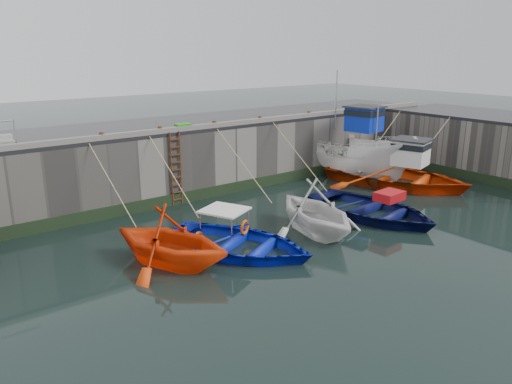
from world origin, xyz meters
TOP-DOWN VIEW (x-y plane):
  - ground at (0.00, 0.00)m, footprint 120.00×120.00m
  - quay_back at (0.00, 12.50)m, footprint 30.00×5.00m
  - road_back at (0.00, 12.50)m, footprint 30.00×5.00m
  - kerb_back at (0.00, 10.15)m, footprint 30.00×0.30m
  - algae_back at (0.00, 9.96)m, footprint 30.00×0.08m
  - algae_right at (11.96, 2.50)m, footprint 0.08×15.00m
  - ladder at (-2.00, 9.91)m, footprint 0.51×0.08m
  - boat_near_white at (-5.20, 4.56)m, footprint 5.05×5.35m
  - boat_near_white_rope at (-5.20, 8.53)m, footprint 0.04×3.93m
  - boat_near_blue at (-2.93, 4.09)m, footprint 5.72×6.47m
  - boat_near_blue_rope at (-2.93, 8.30)m, footprint 0.04×4.29m
  - boat_near_blacktrim at (0.40, 3.86)m, footprint 4.57×5.04m
  - boat_near_blacktrim_rope at (0.40, 8.18)m, footprint 0.04×4.48m
  - boat_near_navy at (3.43, 3.74)m, footprint 4.47×5.97m
  - boat_near_navy_rope at (3.43, 8.12)m, footprint 0.04×4.58m
  - boat_far_white at (7.90, 8.78)m, footprint 3.77×7.62m
  - boat_far_orange at (8.22, 6.10)m, footprint 6.96×8.29m
  - fish_crate at (-1.36, 10.30)m, footprint 0.71×0.48m
  - bollard_a at (-5.00, 10.25)m, footprint 0.18×0.18m
  - bollard_b at (-2.50, 10.25)m, footprint 0.18×0.18m
  - bollard_c at (0.20, 10.25)m, footprint 0.18×0.18m
  - bollard_d at (2.80, 10.25)m, footprint 0.18×0.18m
  - bollard_e at (6.00, 10.25)m, footprint 0.18×0.18m

SIDE VIEW (x-z plane):
  - ground at x=0.00m, z-range 0.00..0.00m
  - boat_near_white at x=-5.20m, z-range -1.12..1.12m
  - boat_near_white_rope at x=-5.20m, z-range -1.55..1.55m
  - boat_near_blue at x=-2.93m, z-range -0.55..0.55m
  - boat_near_blue_rope at x=-2.93m, z-range -1.55..1.55m
  - boat_near_blacktrim at x=0.40m, z-range -1.15..1.15m
  - boat_near_blacktrim_rope at x=0.40m, z-range -1.55..1.55m
  - boat_near_navy at x=3.43m, z-range -0.59..0.59m
  - boat_near_navy_rope at x=3.43m, z-range -1.55..1.55m
  - algae_back at x=0.00m, z-range 0.00..0.50m
  - algae_right at x=11.96m, z-range 0.00..0.50m
  - boat_far_orange at x=8.22m, z-range -1.76..2.71m
  - boat_far_white at x=7.90m, z-range -1.73..4.09m
  - quay_back at x=0.00m, z-range 0.00..3.00m
  - ladder at x=-2.00m, z-range -0.01..3.19m
  - road_back at x=0.00m, z-range 3.00..3.16m
  - kerb_back at x=0.00m, z-range 3.16..3.36m
  - bollard_a at x=-5.00m, z-range 3.16..3.44m
  - bollard_b at x=-2.50m, z-range 3.16..3.44m
  - bollard_c at x=0.20m, z-range 3.16..3.44m
  - bollard_d at x=2.80m, z-range 3.16..3.44m
  - bollard_e at x=6.00m, z-range 3.16..3.44m
  - fish_crate at x=-1.36m, z-range 3.16..3.45m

